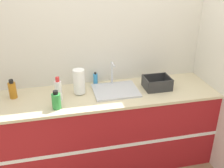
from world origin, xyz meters
TOP-DOWN VIEW (x-y plane):
  - wall_back at (0.00, 0.68)m, footprint 4.75×0.06m
  - wall_right at (1.21, 0.32)m, footprint 0.06×2.65m
  - counter_cabinet at (0.00, 0.32)m, footprint 2.38×0.67m
  - sink at (0.09, 0.36)m, footprint 0.48×0.40m
  - paper_towel_roll at (-0.30, 0.38)m, footprint 0.12×0.12m
  - dish_rack at (0.56, 0.32)m, footprint 0.29×0.23m
  - bottle_green at (-0.55, 0.12)m, footprint 0.09×0.09m
  - bottle_white_spray at (-0.52, 0.28)m, footprint 0.07×0.07m
  - bottle_amber at (-0.98, 0.44)m, footprint 0.08×0.08m
  - soap_dispenser at (-0.09, 0.58)m, footprint 0.05×0.05m

SIDE VIEW (x-z plane):
  - counter_cabinet at x=0.00m, z-range 0.00..0.91m
  - sink at x=0.09m, z-range 0.79..1.07m
  - dish_rack at x=0.56m, z-range 0.90..1.03m
  - soap_dispenser at x=-0.09m, z-range 0.90..1.05m
  - bottle_green at x=-0.55m, z-range 0.90..1.09m
  - bottle_amber at x=-0.98m, z-range 0.90..1.11m
  - bottle_white_spray at x=-0.52m, z-range 0.90..1.15m
  - paper_towel_roll at x=-0.30m, z-range 0.92..1.19m
  - wall_back at x=0.00m, z-range 0.00..2.60m
  - wall_right at x=1.21m, z-range 0.00..2.60m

